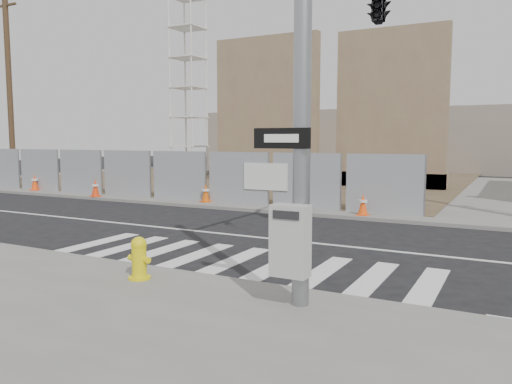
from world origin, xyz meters
The scene contains 13 objects.
ground centered at (0.00, 0.00, 0.00)m, with size 100.00×100.00×0.00m, color black.
sidewalk_far centered at (0.00, 14.00, 0.06)m, with size 50.00×20.00×0.12m, color slate.
signal_pole centered at (2.49, -2.05, 4.78)m, with size 0.96×5.87×7.00m.
chain_link_fence centered at (-10.00, 5.00, 1.12)m, with size 24.60×0.04×2.00m, color gray.
concrete_wall_left centered at (-7.00, 13.08, 3.38)m, with size 6.00×1.30×8.00m.
concrete_wall_right centered at (-0.50, 14.08, 3.38)m, with size 5.50×1.30×8.00m.
crane_tower centered at (-15.00, 17.00, 9.02)m, with size 2.60×2.60×18.15m.
utility_pole_left centered at (-18.00, 5.50, 5.20)m, with size 1.60×0.28×10.00m.
fire_hydrant centered at (-0.59, -4.85, 0.50)m, with size 0.49×0.49×0.76m.
traffic_cone_a centered at (-15.58, 4.84, 0.50)m, with size 0.46×0.46×0.79m.
traffic_cone_b centered at (-10.90, 4.22, 0.50)m, with size 0.50×0.50×0.77m.
traffic_cone_c centered at (-5.61, 4.87, 0.48)m, with size 0.49×0.49×0.75m.
traffic_cone_d centered at (0.87, 4.40, 0.47)m, with size 0.41×0.41×0.72m.
Camera 1 is at (5.32, -11.58, 2.61)m, focal length 35.00 mm.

